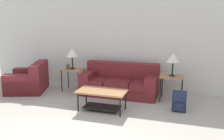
# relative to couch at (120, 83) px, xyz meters

# --- Properties ---
(wall_back) EXTENTS (8.82, 0.06, 2.60)m
(wall_back) POSITION_rel_couch_xyz_m (0.02, 0.61, 1.00)
(wall_back) COLOR silver
(wall_back) RESTS_ON ground_plane
(couch) EXTENTS (2.00, 0.90, 0.82)m
(couch) POSITION_rel_couch_xyz_m (0.00, 0.00, 0.00)
(couch) COLOR maroon
(couch) RESTS_ON ground_plane
(armchair) EXTENTS (1.26, 1.32, 0.80)m
(armchair) POSITION_rel_couch_xyz_m (-2.50, -0.47, -0.01)
(armchair) COLOR maroon
(armchair) RESTS_ON ground_plane
(coffee_table) EXTENTS (1.08, 0.57, 0.46)m
(coffee_table) POSITION_rel_couch_xyz_m (-0.06, -1.24, 0.04)
(coffee_table) COLOR #A87042
(coffee_table) RESTS_ON ground_plane
(side_table_left) EXTENTS (0.58, 0.46, 0.62)m
(side_table_left) POSITION_rel_couch_xyz_m (-1.34, -0.07, 0.26)
(side_table_left) COLOR #A87042
(side_table_left) RESTS_ON ground_plane
(side_table_right) EXTENTS (0.58, 0.46, 0.62)m
(side_table_right) POSITION_rel_couch_xyz_m (1.35, -0.07, 0.26)
(side_table_right) COLOR #A87042
(side_table_right) RESTS_ON ground_plane
(table_lamp_left) EXTENTS (0.33, 0.33, 0.56)m
(table_lamp_left) POSITION_rel_couch_xyz_m (-1.34, -0.07, 0.77)
(table_lamp_left) COLOR black
(table_lamp_left) RESTS_ON side_table_left
(table_lamp_right) EXTENTS (0.33, 0.33, 0.56)m
(table_lamp_right) POSITION_rel_couch_xyz_m (1.35, -0.07, 0.77)
(table_lamp_right) COLOR black
(table_lamp_right) RESTS_ON side_table_right
(backpack) EXTENTS (0.31, 0.24, 0.45)m
(backpack) POSITION_rel_couch_xyz_m (1.57, -0.77, -0.08)
(backpack) COLOR #1E2847
(backpack) RESTS_ON ground_plane
(picture_frame) EXTENTS (0.10, 0.04, 0.13)m
(picture_frame) POSITION_rel_couch_xyz_m (-1.45, -0.14, 0.39)
(picture_frame) COLOR #4C3828
(picture_frame) RESTS_ON side_table_left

